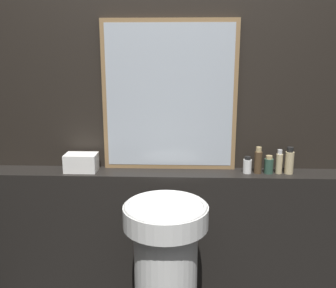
# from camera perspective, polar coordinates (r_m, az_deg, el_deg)

# --- Properties ---
(wall_back) EXTENTS (8.00, 0.06, 2.50)m
(wall_back) POSITION_cam_1_polar(r_m,az_deg,el_deg) (2.29, -1.14, 3.94)
(wall_back) COLOR black
(wall_back) RESTS_ON ground_plane
(vanity_counter) EXTENTS (2.91, 0.20, 0.95)m
(vanity_counter) POSITION_cam_1_polar(r_m,az_deg,el_deg) (2.43, -1.23, -14.96)
(vanity_counter) COLOR black
(vanity_counter) RESTS_ON ground_plane
(pedestal_sink) EXTENTS (0.43, 0.43, 0.91)m
(pedestal_sink) POSITION_cam_1_polar(r_m,az_deg,el_deg) (2.07, -0.34, -19.71)
(pedestal_sink) COLOR white
(pedestal_sink) RESTS_ON ground_plane
(mirror) EXTENTS (0.80, 0.03, 0.88)m
(mirror) POSITION_cam_1_polar(r_m,az_deg,el_deg) (2.22, 0.23, 7.26)
(mirror) COLOR #937047
(mirror) RESTS_ON vanity_counter
(towel_stack) EXTENTS (0.19, 0.12, 0.11)m
(towel_stack) POSITION_cam_1_polar(r_m,az_deg,el_deg) (2.30, -13.07, -2.76)
(towel_stack) COLOR white
(towel_stack) RESTS_ON vanity_counter
(shampoo_bottle) EXTENTS (0.05, 0.05, 0.10)m
(shampoo_bottle) POSITION_cam_1_polar(r_m,az_deg,el_deg) (2.26, 11.99, -3.21)
(shampoo_bottle) COLOR white
(shampoo_bottle) RESTS_ON vanity_counter
(conditioner_bottle) EXTENTS (0.04, 0.04, 0.16)m
(conditioner_bottle) POSITION_cam_1_polar(r_m,az_deg,el_deg) (2.26, 13.57, -2.55)
(conditioner_bottle) COLOR #4C3823
(conditioner_bottle) RESTS_ON vanity_counter
(lotion_bottle) EXTENTS (0.05, 0.05, 0.11)m
(lotion_bottle) POSITION_cam_1_polar(r_m,az_deg,el_deg) (2.28, 15.09, -3.12)
(lotion_bottle) COLOR #2D4C3D
(lotion_bottle) RESTS_ON vanity_counter
(body_wash_bottle) EXTENTS (0.04, 0.04, 0.14)m
(body_wash_bottle) POSITION_cam_1_polar(r_m,az_deg,el_deg) (2.29, 16.58, -2.72)
(body_wash_bottle) COLOR #C6B284
(body_wash_bottle) RESTS_ON vanity_counter
(hand_soap_bottle) EXTENTS (0.05, 0.05, 0.16)m
(hand_soap_bottle) POSITION_cam_1_polar(r_m,az_deg,el_deg) (2.30, 18.00, -2.53)
(hand_soap_bottle) COLOR #C6B284
(hand_soap_bottle) RESTS_ON vanity_counter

